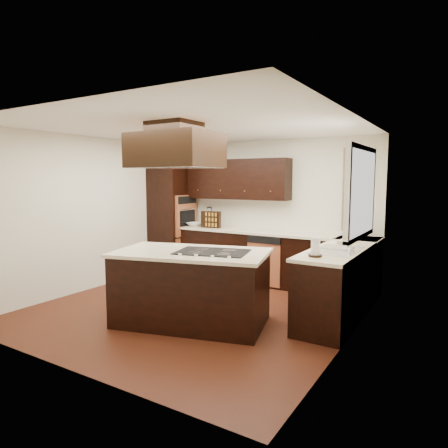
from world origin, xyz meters
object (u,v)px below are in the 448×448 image
(island, at_px, (192,289))
(range_hood, at_px, (175,150))
(oven_column, at_px, (172,218))
(spice_rack, at_px, (211,220))

(island, xyz_separation_m, range_hood, (-0.17, -0.09, 1.72))
(oven_column, height_order, range_hood, range_hood)
(island, distance_m, range_hood, 1.73)
(range_hood, bearing_deg, spice_rack, 112.94)
(range_hood, distance_m, spice_rack, 2.67)
(oven_column, relative_size, range_hood, 2.02)
(oven_column, bearing_deg, island, -46.66)
(oven_column, distance_m, range_hood, 3.13)
(range_hood, xyz_separation_m, spice_rack, (-0.95, 2.24, -1.09))
(oven_column, xyz_separation_m, spice_rack, (0.93, -0.01, 0.01))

